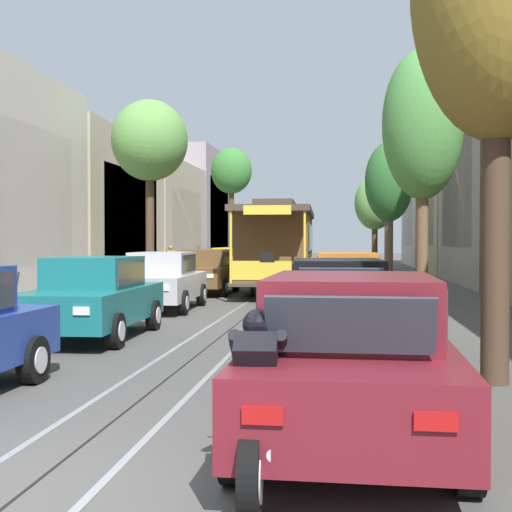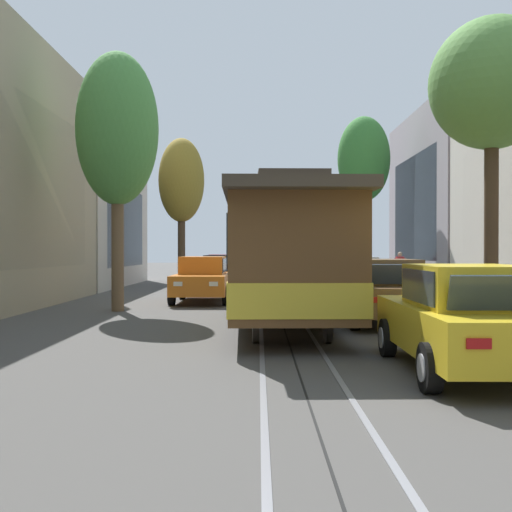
{
  "view_description": "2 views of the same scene",
  "coord_description": "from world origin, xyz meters",
  "views": [
    {
      "loc": [
        2.4,
        -5.02,
        1.91
      ],
      "look_at": [
        -0.68,
        20.19,
        1.35
      ],
      "focal_mm": 50.23,
      "sensor_mm": 36.0,
      "label": 1
    },
    {
      "loc": [
        0.59,
        35.13,
        1.79
      ],
      "look_at": [
        0.71,
        4.53,
        1.52
      ],
      "focal_mm": 43.2,
      "sensor_mm": 36.0,
      "label": 2
    }
  ],
  "objects": [
    {
      "name": "ground_plane",
      "position": [
        0.0,
        23.43,
        0.0
      ],
      "size": [
        160.0,
        160.0,
        0.0
      ],
      "primitive_type": "plane",
      "color": "#4C4947"
    },
    {
      "name": "parked_car_orange_mid_right",
      "position": [
        2.53,
        13.73,
        0.8
      ],
      "size": [
        2.03,
        4.37,
        1.58
      ],
      "color": "orange",
      "rests_on": "ground"
    },
    {
      "name": "motorcycle_with_rider",
      "position": [
        1.74,
        0.45,
        0.65
      ],
      "size": [
        0.56,
        1.99,
        1.37
      ],
      "color": "black",
      "rests_on": "ground"
    },
    {
      "name": "parked_car_brown_fourth_left",
      "position": [
        -2.46,
        20.04,
        0.8
      ],
      "size": [
        2.02,
        4.37,
        1.58
      ],
      "color": "brown",
      "rests_on": "ground"
    },
    {
      "name": "street_tree_kerb_left_near",
      "position": [
        -4.6,
        4.79,
        6.12
      ],
      "size": [
        2.58,
        2.34,
        8.4
      ],
      "color": "brown",
      "rests_on": "ground"
    },
    {
      "name": "street_tree_kerb_right_second",
      "position": [
        4.75,
        16.98,
        5.33
      ],
      "size": [
        2.41,
        2.41,
        7.66
      ],
      "color": "brown",
      "rests_on": "ground"
    },
    {
      "name": "street_tree_kerb_right_near",
      "position": [
        4.39,
        4.74,
        5.2
      ],
      "size": [
        2.26,
        2.39,
        7.35
      ],
      "color": "#4C3826",
      "rests_on": "ground"
    },
    {
      "name": "parked_car_black_second_right",
      "position": [
        2.31,
        7.36,
        0.8
      ],
      "size": [
        2.13,
        4.42,
        1.58
      ],
      "color": "black",
      "rests_on": "ground"
    },
    {
      "name": "cable_car_trolley",
      "position": [
        0.0,
        21.14,
        1.66
      ],
      "size": [
        2.8,
        9.17,
        3.28
      ],
      "color": "brown",
      "rests_on": "ground"
    },
    {
      "name": "parked_car_maroon_near_right",
      "position": [
        2.48,
        1.76,
        0.8
      ],
      "size": [
        2.06,
        4.39,
        1.58
      ],
      "color": "maroon",
      "rests_on": "ground"
    },
    {
      "name": "trolley_track_rails",
      "position": [
        0.0,
        27.28,
        0.0
      ],
      "size": [
        1.14,
        66.56,
        0.01
      ],
      "color": "gray",
      "rests_on": "ground"
    },
    {
      "name": "parked_car_silver_mid_left",
      "position": [
        -2.55,
        14.11,
        0.8
      ],
      "size": [
        2.07,
        4.39,
        1.58
      ],
      "color": "#B7B7BC",
      "rests_on": "ground"
    },
    {
      "name": "parked_car_teal_second_left",
      "position": [
        -2.45,
        8.43,
        0.8
      ],
      "size": [
        2.05,
        4.38,
        1.58
      ],
      "color": "#196B70",
      "rests_on": "ground"
    },
    {
      "name": "street_tree_kerb_left_second",
      "position": [
        -4.76,
        20.98,
        5.56
      ],
      "size": [
        2.82,
        2.96,
        7.12
      ],
      "color": "#4C3826",
      "rests_on": "ground"
    },
    {
      "name": "pedestrian_on_left_pavement",
      "position": [
        -6.37,
        4.9,
        0.98
      ],
      "size": [
        0.55,
        0.28,
        1.73
      ],
      "color": "slate",
      "rests_on": "ground"
    },
    {
      "name": "parked_car_yellow_fifth_left",
      "position": [
        -2.45,
        26.15,
        0.8
      ],
      "size": [
        2.03,
        4.37,
        1.58
      ],
      "color": "gold",
      "rests_on": "ground"
    },
    {
      "name": "parked_car_blue_near_left",
      "position": [
        -2.59,
        2.73,
        0.8
      ],
      "size": [
        2.07,
        4.39,
        1.58
      ],
      "color": "#233D93",
      "rests_on": "ground"
    }
  ]
}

